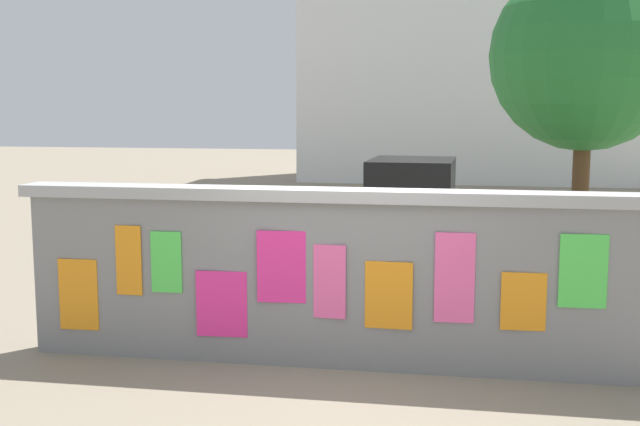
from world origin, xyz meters
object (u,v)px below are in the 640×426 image
motorcycle (236,247)px  bicycle_near (227,289)px  person_walking (363,243)px  person_bystander (633,263)px  auto_rickshaw_truck (480,226)px  tree_roadside (586,56)px

motorcycle → bicycle_near: 2.35m
person_walking → person_bystander: same height
motorcycle → person_bystander: bearing=-29.9°
auto_rickshaw_truck → person_bystander: size_ratio=2.26×
motorcycle → person_walking: 3.18m
person_bystander → tree_roadside: 10.50m
motorcycle → auto_rickshaw_truck: bearing=-0.3°
tree_roadside → bicycle_near: bearing=-120.7°
person_bystander → tree_roadside: tree_roadside is taller
bicycle_near → motorcycle: bearing=102.9°
tree_roadside → auto_rickshaw_truck: bearing=-108.9°
bicycle_near → person_walking: person_walking is taller
bicycle_near → person_walking: (1.70, 0.07, 0.62)m
auto_rickshaw_truck → motorcycle: size_ratio=1.93×
person_bystander → bicycle_near: bearing=171.6°
motorcycle → person_walking: size_ratio=1.17×
auto_rickshaw_truck → motorcycle: auto_rickshaw_truck is taller
auto_rickshaw_truck → tree_roadside: (2.45, 7.14, 2.82)m
auto_rickshaw_truck → person_walking: (-1.44, -2.19, 0.09)m
auto_rickshaw_truck → bicycle_near: auto_rickshaw_truck is taller
auto_rickshaw_truck → motorcycle: bearing=179.7°
auto_rickshaw_truck → tree_roadside: 8.06m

